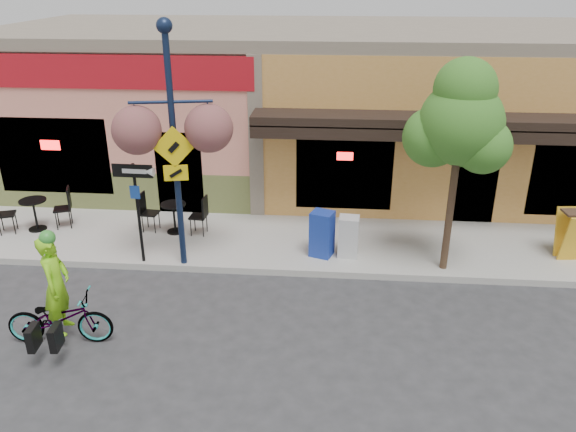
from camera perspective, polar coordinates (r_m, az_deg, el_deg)
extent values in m
plane|color=#2D2D30|center=(11.60, -0.38, -7.34)|extent=(90.00, 90.00, 0.00)
cube|color=#9E9B93|center=(13.31, 0.39, -2.66)|extent=(24.00, 3.00, 0.15)
cube|color=#A8A59E|center=(12.03, -0.15, -5.69)|extent=(24.00, 0.12, 0.15)
imported|color=maroon|center=(10.58, -22.17, -9.61)|extent=(1.86, 0.81, 0.95)
imported|color=#81D716|center=(10.35, -22.28, -7.69)|extent=(0.49, 0.69, 1.79)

